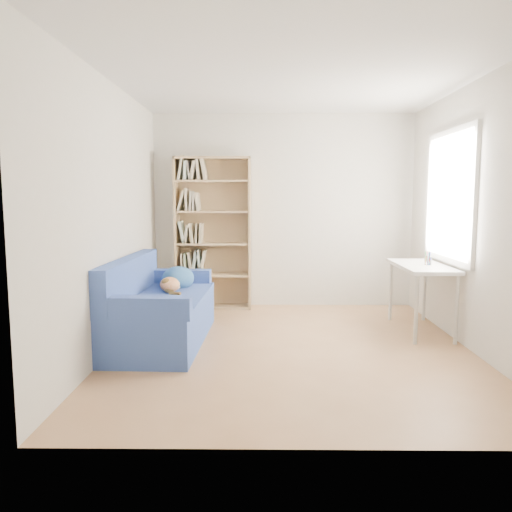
# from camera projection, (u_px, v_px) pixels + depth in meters

# --- Properties ---
(ground) EXTENTS (4.00, 4.00, 0.00)m
(ground) POSITION_uv_depth(u_px,v_px,m) (291.00, 348.00, 4.94)
(ground) COLOR #976A44
(ground) RESTS_ON ground
(room_shell) EXTENTS (3.54, 4.04, 2.62)m
(room_shell) POSITION_uv_depth(u_px,v_px,m) (302.00, 182.00, 4.78)
(room_shell) COLOR silver
(room_shell) RESTS_ON ground
(sofa) EXTENTS (0.90, 1.80, 0.87)m
(sofa) POSITION_uv_depth(u_px,v_px,m) (159.00, 310.00, 5.15)
(sofa) COLOR navy
(sofa) RESTS_ON ground
(bookshelf) EXTENTS (1.01, 0.31, 2.01)m
(bookshelf) POSITION_uv_depth(u_px,v_px,m) (213.00, 239.00, 6.66)
(bookshelf) COLOR tan
(bookshelf) RESTS_ON ground
(desk) EXTENTS (0.51, 1.11, 0.75)m
(desk) POSITION_uv_depth(u_px,v_px,m) (422.00, 272.00, 5.50)
(desk) COLOR white
(desk) RESTS_ON ground
(pen_cup) EXTENTS (0.08, 0.08, 0.15)m
(pen_cup) POSITION_uv_depth(u_px,v_px,m) (428.00, 260.00, 5.47)
(pen_cup) COLOR white
(pen_cup) RESTS_ON desk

